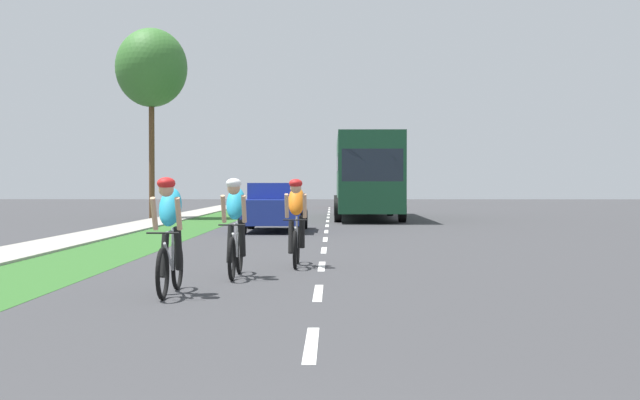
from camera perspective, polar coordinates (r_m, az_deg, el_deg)
ground_plane at (r=22.59m, az=0.35°, el=-2.70°), size 120.00×120.00×0.00m
grass_verge at (r=23.13m, az=-11.51°, el=-2.62°), size 2.16×70.00×0.01m
sidewalk_concrete at (r=23.60m, az=-15.97°, el=-2.57°), size 1.59×70.00×0.10m
lane_markings_center at (r=26.59m, az=0.42°, el=-2.12°), size 0.12×54.07×0.01m
cyclist_lead at (r=11.60m, az=-10.01°, el=-2.29°), size 0.42×1.72×1.58m
cyclist_trailing at (r=13.63m, az=-5.67°, el=-1.78°), size 0.42×1.72×1.58m
cyclist_distant at (r=15.38m, az=-1.60°, el=-1.45°), size 0.42×1.72×1.58m
sedan_blue at (r=26.95m, az=-3.04°, el=-0.45°), size 1.98×4.30×1.52m
bus_dark_green at (r=36.94m, az=3.11°, el=1.84°), size 2.78×11.60×3.48m
suv_maroon at (r=53.56m, az=2.31°, el=0.51°), size 2.15×4.70×1.79m
street_tree_far at (r=37.71m, az=-11.20°, el=8.62°), size 3.07×3.07×8.17m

